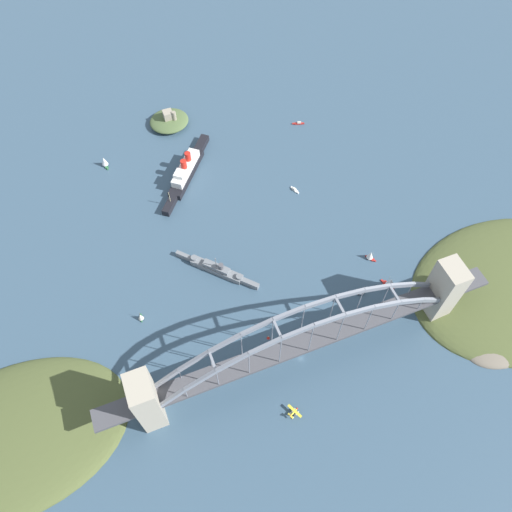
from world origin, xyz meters
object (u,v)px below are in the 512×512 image
(ocean_liner, at_px, (186,171))
(small_boat_2, at_px, (299,123))
(seaplane_taxiing_near_bridge, at_px, (294,412))
(small_boat_0, at_px, (295,190))
(harbor_arch_bridge, at_px, (304,341))
(channel_marker_buoy, at_px, (268,337))
(small_boat_3, at_px, (104,161))
(fort_island_mid_harbor, at_px, (169,121))
(small_boat_1, at_px, (141,317))
(small_boat_4, at_px, (370,255))
(naval_cruiser, at_px, (217,269))
(small_boat_5, at_px, (362,290))
(small_boat_6, at_px, (390,282))

(ocean_liner, bearing_deg, small_boat_2, 11.27)
(seaplane_taxiing_near_bridge, distance_m, small_boat_0, 178.14)
(harbor_arch_bridge, distance_m, channel_marker_buoy, 36.60)
(small_boat_0, bearing_deg, small_boat_3, 148.76)
(seaplane_taxiing_near_bridge, height_order, small_boat_3, small_boat_3)
(fort_island_mid_harbor, distance_m, small_boat_1, 191.27)
(small_boat_1, bearing_deg, small_boat_2, 37.34)
(ocean_liner, height_order, small_boat_4, ocean_liner)
(harbor_arch_bridge, distance_m, fort_island_mid_harbor, 244.72)
(naval_cruiser, distance_m, small_boat_3, 142.38)
(harbor_arch_bridge, xyz_separation_m, small_boat_0, (54.05, 131.83, -26.88))
(small_boat_0, relative_size, small_boat_2, 0.84)
(small_boat_1, bearing_deg, small_boat_4, -4.49)
(naval_cruiser, distance_m, channel_marker_buoy, 63.12)
(small_boat_1, xyz_separation_m, small_boat_2, (177.78, 135.62, -2.69))
(harbor_arch_bridge, height_order, ocean_liner, harbor_arch_bridge)
(seaplane_taxiing_near_bridge, bearing_deg, harbor_arch_bridge, 58.69)
(naval_cruiser, xyz_separation_m, small_boat_5, (88.06, -53.59, 0.81))
(seaplane_taxiing_near_bridge, xyz_separation_m, small_boat_1, (-70.64, 96.13, 1.51))
(small_boat_5, bearing_deg, small_boat_4, 50.47)
(naval_cruiser, bearing_deg, small_boat_4, -15.59)
(ocean_liner, xyz_separation_m, small_boat_0, (75.98, -47.17, -4.78))
(harbor_arch_bridge, xyz_separation_m, small_boat_3, (-81.88, 214.28, -22.52))
(harbor_arch_bridge, relative_size, small_boat_0, 28.86)
(ocean_liner, relative_size, naval_cruiser, 1.43)
(naval_cruiser, distance_m, small_boat_2, 166.94)
(small_boat_1, relative_size, channel_marker_buoy, 2.75)
(harbor_arch_bridge, xyz_separation_m, small_boat_2, (88.43, 200.98, -26.74))
(ocean_liner, relative_size, channel_marker_buoy, 26.40)
(small_boat_0, distance_m, small_boat_6, 108.62)
(small_boat_4, bearing_deg, small_boat_5, -129.53)
(seaplane_taxiing_near_bridge, xyz_separation_m, small_boat_5, (77.96, 59.34, 1.83))
(small_boat_2, relative_size, channel_marker_buoy, 3.85)
(small_boat_5, distance_m, small_boat_6, 21.27)
(fort_island_mid_harbor, height_order, small_boat_6, fort_island_mid_harbor)
(ocean_liner, bearing_deg, naval_cruiser, -94.07)
(small_boat_1, xyz_separation_m, small_boat_4, (168.06, -13.20, 0.48))
(small_boat_0, xyz_separation_m, small_boat_2, (34.38, 69.16, 0.14))
(ocean_liner, xyz_separation_m, small_boat_2, (110.36, 21.99, -4.64))
(small_boat_2, distance_m, small_boat_5, 174.89)
(small_boat_5, bearing_deg, small_boat_3, 127.23)
(small_boat_1, distance_m, small_boat_6, 174.14)
(small_boat_6, distance_m, channel_marker_buoy, 95.05)
(naval_cruiser, distance_m, fort_island_mid_harbor, 161.09)
(fort_island_mid_harbor, distance_m, small_boat_5, 227.88)
(small_boat_5, xyz_separation_m, small_boat_6, (21.15, -2.05, 0.94))
(small_boat_1, height_order, channel_marker_buoy, small_boat_1)
(small_boat_2, bearing_deg, naval_cruiser, -134.62)
(small_boat_6, bearing_deg, harbor_arch_bridge, -161.74)
(ocean_liner, distance_m, small_boat_5, 170.94)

